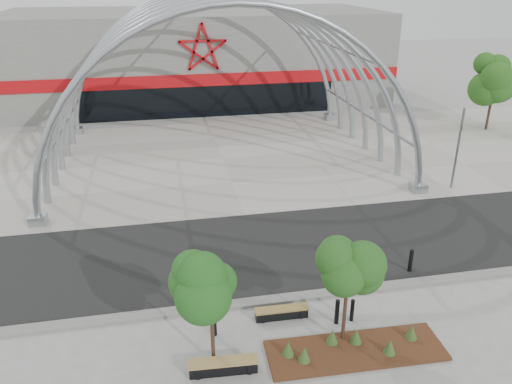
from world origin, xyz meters
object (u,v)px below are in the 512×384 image
(bench_1, at_px, (281,313))
(signal_pole, at_px, (458,148))
(street_tree_0, at_px, (211,289))
(street_tree_1, at_px, (348,275))
(bollard_2, at_px, (337,312))
(bench_0, at_px, (223,367))

(bench_1, bearing_deg, signal_pole, 37.46)
(street_tree_0, height_order, street_tree_1, street_tree_0)
(street_tree_1, distance_m, bollard_2, 2.30)
(bench_1, height_order, bollard_2, bollard_2)
(bench_1, distance_m, bollard_2, 1.95)
(signal_pole, distance_m, street_tree_0, 18.60)
(street_tree_1, bearing_deg, street_tree_0, -177.20)
(street_tree_0, xyz_separation_m, bench_1, (2.63, 1.78, -2.61))
(bench_1, xyz_separation_m, bollard_2, (1.81, -0.67, 0.28))
(street_tree_1, relative_size, bench_1, 1.88)
(street_tree_0, height_order, bollard_2, street_tree_0)
(signal_pole, height_order, bench_0, signal_pole)
(bench_0, bearing_deg, signal_pole, 38.42)
(signal_pole, distance_m, street_tree_1, 15.20)
(signal_pole, bearing_deg, bollard_2, -136.06)
(bench_1, relative_size, bollard_2, 2.01)
(bollard_2, bearing_deg, street_tree_0, -165.94)
(bench_0, relative_size, bollard_2, 2.26)
(signal_pole, xyz_separation_m, street_tree_1, (-10.54, -10.95, 0.18))
(signal_pole, relative_size, bench_1, 2.41)
(street_tree_0, relative_size, bench_0, 1.81)
(street_tree_0, distance_m, bollard_2, 5.14)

